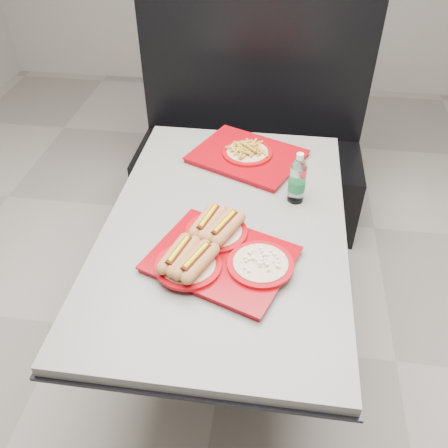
# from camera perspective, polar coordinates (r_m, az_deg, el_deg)

# --- Properties ---
(ground) EXTENTS (6.00, 6.00, 0.00)m
(ground) POSITION_cam_1_polar(r_m,az_deg,el_deg) (2.35, 0.13, -14.00)
(ground) COLOR #9C968C
(ground) RESTS_ON ground
(diner_table) EXTENTS (0.92, 1.42, 0.75)m
(diner_table) POSITION_cam_1_polar(r_m,az_deg,el_deg) (1.90, 0.15, -3.59)
(diner_table) COLOR black
(diner_table) RESTS_ON ground
(booth_bench) EXTENTS (1.30, 0.57, 1.35)m
(booth_bench) POSITION_cam_1_polar(r_m,az_deg,el_deg) (2.89, 3.09, 8.70)
(booth_bench) COLOR black
(booth_bench) RESTS_ON ground
(tray_near) EXTENTS (0.56, 0.50, 0.10)m
(tray_near) POSITION_cam_1_polar(r_m,az_deg,el_deg) (1.62, -0.84, -3.38)
(tray_near) COLOR #8E030B
(tray_near) RESTS_ON diner_table
(tray_far) EXTENTS (0.56, 0.51, 0.09)m
(tray_far) POSITION_cam_1_polar(r_m,az_deg,el_deg) (2.15, 2.82, 8.43)
(tray_far) COLOR #8E030B
(tray_far) RESTS_ON diner_table
(water_bottle) EXTENTS (0.07, 0.07, 0.21)m
(water_bottle) POSITION_cam_1_polar(r_m,az_deg,el_deg) (1.87, 8.80, 5.17)
(water_bottle) COLOR silver
(water_bottle) RESTS_ON diner_table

